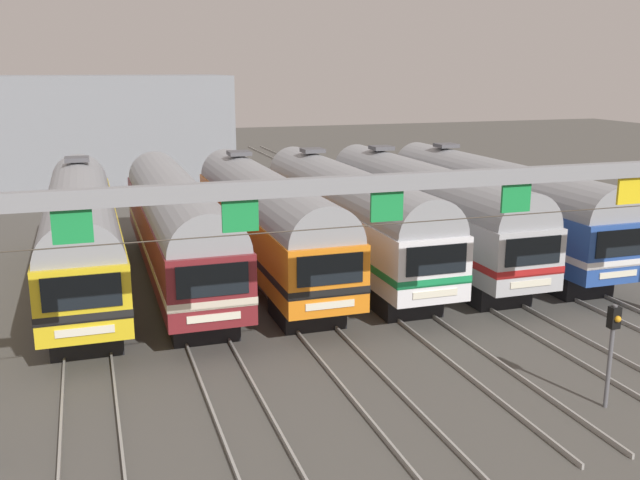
# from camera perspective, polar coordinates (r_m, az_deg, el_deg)

# --- Properties ---
(ground_plane) EXTENTS (160.00, 160.00, 0.00)m
(ground_plane) POSITION_cam_1_polar(r_m,az_deg,el_deg) (32.91, -1.13, -2.49)
(ground_plane) COLOR #4C4944
(track_bed) EXTENTS (20.85, 70.00, 0.15)m
(track_bed) POSITION_cam_1_polar(r_m,az_deg,el_deg) (48.97, -7.00, 2.86)
(track_bed) COLOR gray
(track_bed) RESTS_ON ground
(commuter_train_yellow) EXTENTS (2.88, 18.06, 5.05)m
(commuter_train_yellow) POSITION_cam_1_polar(r_m,az_deg,el_deg) (30.91, -18.56, 0.87)
(commuter_train_yellow) COLOR gold
(commuter_train_yellow) RESTS_ON ground
(commuter_train_maroon) EXTENTS (2.88, 18.06, 4.77)m
(commuter_train_maroon) POSITION_cam_1_polar(r_m,az_deg,el_deg) (31.09, -11.43, 1.39)
(commuter_train_maroon) COLOR maroon
(commuter_train_maroon) RESTS_ON ground
(commuter_train_orange) EXTENTS (2.88, 18.06, 5.05)m
(commuter_train_orange) POSITION_cam_1_polar(r_m,az_deg,el_deg) (31.76, -4.49, 1.88)
(commuter_train_orange) COLOR orange
(commuter_train_orange) RESTS_ON ground
(commuter_train_white) EXTENTS (2.88, 18.06, 5.05)m
(commuter_train_white) POSITION_cam_1_polar(r_m,az_deg,el_deg) (32.87, 2.08, 2.31)
(commuter_train_white) COLOR white
(commuter_train_white) RESTS_ON ground
(commuter_train_stainless) EXTENTS (2.88, 18.06, 5.05)m
(commuter_train_stainless) POSITION_cam_1_polar(r_m,az_deg,el_deg) (34.38, 8.15, 2.68)
(commuter_train_stainless) COLOR #B2B5BA
(commuter_train_stainless) RESTS_ON ground
(commuter_train_blue) EXTENTS (2.88, 18.06, 5.05)m
(commuter_train_blue) POSITION_cam_1_polar(r_m,az_deg,el_deg) (36.25, 13.65, 3.00)
(commuter_train_blue) COLOR #284C9E
(commuter_train_blue) RESTS_ON ground
(catenary_gantry) EXTENTS (24.59, 0.44, 6.97)m
(catenary_gantry) POSITION_cam_1_polar(r_m,az_deg,el_deg) (19.50, 10.57, 2.13)
(catenary_gantry) COLOR gray
(catenary_gantry) RESTS_ON ground
(yard_signal_mast) EXTENTS (0.28, 0.35, 2.97)m
(yard_signal_mast) POSITION_cam_1_polar(r_m,az_deg,el_deg) (20.93, 22.33, -7.16)
(yard_signal_mast) COLOR #59595E
(yard_signal_mast) RESTS_ON ground
(maintenance_building) EXTENTS (19.95, 10.00, 8.51)m
(maintenance_building) POSITION_cam_1_polar(r_m,az_deg,el_deg) (62.45, -16.80, 8.57)
(maintenance_building) COLOR gray
(maintenance_building) RESTS_ON ground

